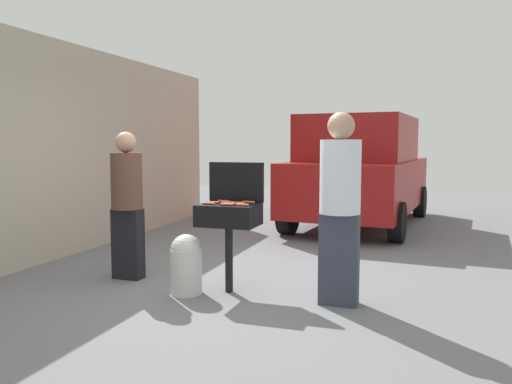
# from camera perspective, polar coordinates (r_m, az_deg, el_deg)

# --- Properties ---
(ground_plane) EXTENTS (24.00, 24.00, 0.00)m
(ground_plane) POSITION_cam_1_polar(r_m,az_deg,el_deg) (5.61, -3.73, -10.45)
(ground_plane) COLOR slate
(house_wall_side) EXTENTS (0.24, 8.00, 2.90)m
(house_wall_side) POSITION_cam_1_polar(r_m,az_deg,el_deg) (7.65, -19.92, 4.46)
(house_wall_side) COLOR #B2A893
(house_wall_side) RESTS_ON ground
(bbq_grill) EXTENTS (0.60, 0.44, 0.92)m
(bbq_grill) POSITION_cam_1_polar(r_m,az_deg,el_deg) (5.25, -3.05, -2.91)
(bbq_grill) COLOR black
(bbq_grill) RESTS_ON ground
(grill_lid_open) EXTENTS (0.60, 0.05, 0.42)m
(grill_lid_open) POSITION_cam_1_polar(r_m,az_deg,el_deg) (5.41, -2.21, 1.11)
(grill_lid_open) COLOR black
(grill_lid_open) RESTS_ON bbq_grill
(hot_dog_0) EXTENTS (0.13, 0.03, 0.03)m
(hot_dog_0) POSITION_cam_1_polar(r_m,az_deg,el_deg) (5.09, -3.27, -1.40)
(hot_dog_0) COLOR #B74C33
(hot_dog_0) RESTS_ON bbq_grill
(hot_dog_1) EXTENTS (0.13, 0.03, 0.03)m
(hot_dog_1) POSITION_cam_1_polar(r_m,az_deg,el_deg) (5.22, -2.00, -1.22)
(hot_dog_1) COLOR #C6593D
(hot_dog_1) RESTS_ON bbq_grill
(hot_dog_2) EXTENTS (0.13, 0.04, 0.03)m
(hot_dog_2) POSITION_cam_1_polar(r_m,az_deg,el_deg) (5.28, -4.79, -1.17)
(hot_dog_2) COLOR #B74C33
(hot_dog_2) RESTS_ON bbq_grill
(hot_dog_3) EXTENTS (0.13, 0.04, 0.03)m
(hot_dog_3) POSITION_cam_1_polar(r_m,az_deg,el_deg) (5.28, -3.26, -1.15)
(hot_dog_3) COLOR #C6593D
(hot_dog_3) RESTS_ON bbq_grill
(hot_dog_4) EXTENTS (0.13, 0.04, 0.03)m
(hot_dog_4) POSITION_cam_1_polar(r_m,az_deg,el_deg) (5.05, -1.50, -1.44)
(hot_dog_4) COLOR #C6593D
(hot_dog_4) RESTS_ON bbq_grill
(hot_dog_5) EXTENTS (0.13, 0.04, 0.03)m
(hot_dog_5) POSITION_cam_1_polar(r_m,az_deg,el_deg) (5.39, -3.61, -1.03)
(hot_dog_5) COLOR #AD4228
(hot_dog_5) RESTS_ON bbq_grill
(hot_dog_6) EXTENTS (0.13, 0.03, 0.03)m
(hot_dog_6) POSITION_cam_1_polar(r_m,az_deg,el_deg) (5.15, -2.09, -1.32)
(hot_dog_6) COLOR #C6593D
(hot_dog_6) RESTS_ON bbq_grill
(hot_dog_7) EXTENTS (0.13, 0.04, 0.03)m
(hot_dog_7) POSITION_cam_1_polar(r_m,az_deg,el_deg) (5.12, -3.01, -1.36)
(hot_dog_7) COLOR #AD4228
(hot_dog_7) RESTS_ON bbq_grill
(hot_dog_8) EXTENTS (0.13, 0.04, 0.03)m
(hot_dog_8) POSITION_cam_1_polar(r_m,az_deg,el_deg) (5.29, -0.84, -1.14)
(hot_dog_8) COLOR #B74C33
(hot_dog_8) RESTS_ON bbq_grill
(hot_dog_9) EXTENTS (0.13, 0.03, 0.03)m
(hot_dog_9) POSITION_cam_1_polar(r_m,az_deg,el_deg) (5.19, -5.22, -1.28)
(hot_dog_9) COLOR #C6593D
(hot_dog_9) RESTS_ON bbq_grill
(hot_dog_10) EXTENTS (0.13, 0.04, 0.03)m
(hot_dog_10) POSITION_cam_1_polar(r_m,az_deg,el_deg) (5.23, -3.17, -1.22)
(hot_dog_10) COLOR #C6593D
(hot_dog_10) RESTS_ON bbq_grill
(propane_tank) EXTENTS (0.32, 0.32, 0.62)m
(propane_tank) POSITION_cam_1_polar(r_m,az_deg,el_deg) (5.31, -7.78, -7.83)
(propane_tank) COLOR silver
(propane_tank) RESTS_ON ground
(person_left) EXTENTS (0.35, 0.35, 1.66)m
(person_left) POSITION_cam_1_polar(r_m,az_deg,el_deg) (5.94, -14.17, -0.83)
(person_left) COLOR black
(person_left) RESTS_ON ground
(person_right) EXTENTS (0.38, 0.38, 1.83)m
(person_right) POSITION_cam_1_polar(r_m,az_deg,el_deg) (4.88, 9.34, -1.04)
(person_right) COLOR #333847
(person_right) RESTS_ON ground
(parked_minivan) EXTENTS (2.37, 4.56, 2.02)m
(parked_minivan) POSITION_cam_1_polar(r_m,az_deg,el_deg) (9.77, 11.60, 2.34)
(parked_minivan) COLOR maroon
(parked_minivan) RESTS_ON ground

